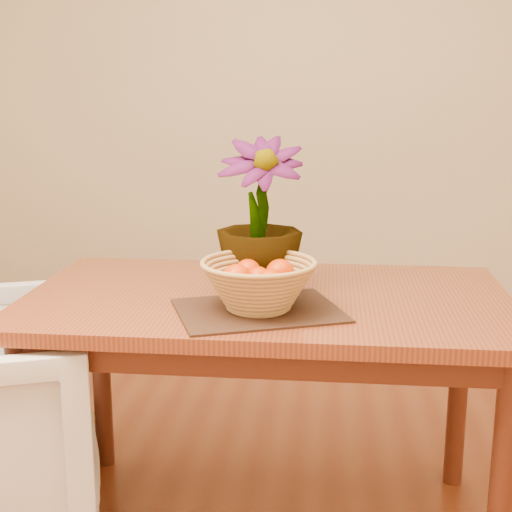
# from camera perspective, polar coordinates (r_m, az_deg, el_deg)

# --- Properties ---
(wall_back) EXTENTS (4.00, 0.02, 2.70)m
(wall_back) POSITION_cam_1_polar(r_m,az_deg,el_deg) (3.93, 3.57, 13.40)
(wall_back) COLOR beige
(wall_back) RESTS_ON floor
(table) EXTENTS (1.40, 0.80, 0.75)m
(table) POSITION_cam_1_polar(r_m,az_deg,el_deg) (2.09, 0.91, -5.40)
(table) COLOR brown
(table) RESTS_ON floor
(placemat) EXTENTS (0.51, 0.45, 0.01)m
(placemat) POSITION_cam_1_polar(r_m,az_deg,el_deg) (1.91, 0.21, -4.38)
(placemat) COLOR #351D13
(placemat) RESTS_ON table
(wicker_basket) EXTENTS (0.31, 0.31, 0.13)m
(wicker_basket) POSITION_cam_1_polar(r_m,az_deg,el_deg) (1.89, 0.21, -2.48)
(wicker_basket) COLOR tan
(wicker_basket) RESTS_ON placemat
(orange_pile) EXTENTS (0.19, 0.18, 0.08)m
(orange_pile) POSITION_cam_1_polar(r_m,az_deg,el_deg) (1.88, 0.21, -1.69)
(orange_pile) COLOR #DB4603
(orange_pile) RESTS_ON wicker_basket
(potted_plant) EXTENTS (0.27, 0.27, 0.45)m
(potted_plant) POSITION_cam_1_polar(r_m,az_deg,el_deg) (2.05, 0.27, 3.22)
(potted_plant) COLOR #154A15
(potted_plant) RESTS_ON table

